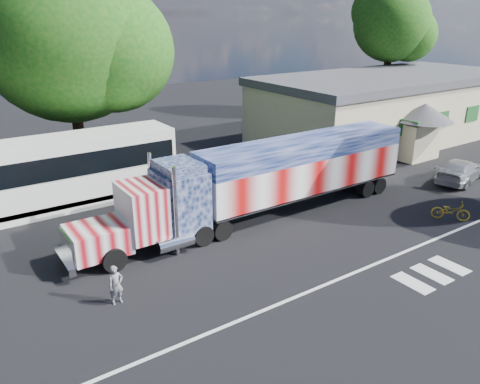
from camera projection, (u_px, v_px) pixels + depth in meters
ground at (279, 253)px, 20.32m from camera, size 100.00×100.00×0.00m
lane_markings at (373, 280)px, 18.30m from camera, size 30.00×2.67×0.01m
semi_truck at (268, 178)px, 23.41m from camera, size 18.76×2.96×4.00m
coach_bus at (55, 173)px, 24.52m from camera, size 12.83×2.99×3.73m
hall_building at (388, 107)px, 38.20m from camera, size 22.40×12.80×5.20m
parked_car at (460, 171)px, 28.82m from camera, size 5.05×3.02×1.37m
woman at (116, 285)px, 16.58m from camera, size 0.56×0.39×1.48m
bicycle at (451, 211)px, 23.46m from camera, size 1.63×1.83×0.96m
tree_n_mid at (70, 34)px, 28.29m from camera, size 11.32×10.78×14.04m
tree_far_ne at (393, 24)px, 43.48m from camera, size 7.41×7.06×12.45m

